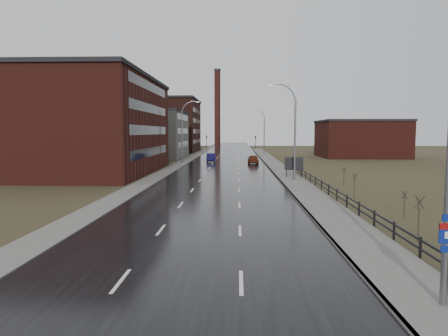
# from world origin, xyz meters

# --- Properties ---
(road) EXTENTS (14.00, 300.00, 0.06)m
(road) POSITION_xyz_m (0.00, 60.00, 0.03)
(road) COLOR black
(road) RESTS_ON ground
(sidewalk_right) EXTENTS (3.20, 180.00, 0.18)m
(sidewalk_right) POSITION_xyz_m (8.60, 35.00, 0.09)
(sidewalk_right) COLOR #595651
(sidewalk_right) RESTS_ON ground
(curb_right) EXTENTS (0.16, 180.00, 0.18)m
(curb_right) POSITION_xyz_m (7.08, 35.00, 0.09)
(curb_right) COLOR slate
(curb_right) RESTS_ON ground
(sidewalk_left) EXTENTS (2.40, 260.00, 0.12)m
(sidewalk_left) POSITION_xyz_m (-8.20, 60.00, 0.06)
(sidewalk_left) COLOR #595651
(sidewalk_left) RESTS_ON ground
(warehouse_near) EXTENTS (22.44, 28.56, 13.50)m
(warehouse_near) POSITION_xyz_m (-20.99, 45.00, 6.76)
(warehouse_near) COLOR #471914
(warehouse_near) RESTS_ON ground
(warehouse_mid) EXTENTS (16.32, 20.40, 10.50)m
(warehouse_mid) POSITION_xyz_m (-17.99, 78.00, 5.26)
(warehouse_mid) COLOR slate
(warehouse_mid) RESTS_ON ground
(warehouse_far) EXTENTS (26.52, 24.48, 15.50)m
(warehouse_far) POSITION_xyz_m (-22.99, 108.00, 7.76)
(warehouse_far) COLOR #331611
(warehouse_far) RESTS_ON ground
(building_right) EXTENTS (18.36, 16.32, 8.50)m
(building_right) POSITION_xyz_m (30.30, 82.00, 4.26)
(building_right) COLOR #471914
(building_right) RESTS_ON ground
(smokestack) EXTENTS (2.70, 2.70, 30.70)m
(smokestack) POSITION_xyz_m (-6.00, 150.00, 15.50)
(smokestack) COLOR #331611
(smokestack) RESTS_ON ground
(streetlight_main) EXTENTS (3.91, 0.29, 12.11)m
(streetlight_main) POSITION_xyz_m (8.47, 2.00, 6.06)
(streetlight_main) COLOR slate
(streetlight_main) RESTS_ON ground
(streetlight_right_mid) EXTENTS (3.36, 0.28, 11.35)m
(streetlight_right_mid) POSITION_xyz_m (8.50, 36.00, 5.84)
(streetlight_right_mid) COLOR slate
(streetlight_right_mid) RESTS_ON ground
(streetlight_left) EXTENTS (3.36, 0.28, 11.35)m
(streetlight_left) POSITION_xyz_m (-7.70, 62.00, 5.84)
(streetlight_left) COLOR slate
(streetlight_left) RESTS_ON ground
(streetlight_right_far) EXTENTS (3.36, 0.28, 11.35)m
(streetlight_right_far) POSITION_xyz_m (8.50, 90.00, 5.84)
(streetlight_right_far) COLOR slate
(streetlight_right_far) RESTS_ON ground
(guardrail) EXTENTS (0.10, 53.05, 1.10)m
(guardrail) POSITION_xyz_m (10.30, 18.31, 0.71)
(guardrail) COLOR black
(guardrail) RESTS_ON ground
(shrub_c) EXTENTS (0.58, 0.61, 2.45)m
(shrub_c) POSITION_xyz_m (11.63, 10.19, 1.30)
(shrub_c) COLOR #382D23
(shrub_c) RESTS_ON ground
(shrub_d) EXTENTS (0.44, 0.46, 1.82)m
(shrub_d) POSITION_xyz_m (13.33, 16.13, 0.96)
(shrub_d) COLOR #382D23
(shrub_d) RESTS_ON ground
(shrub_e) EXTENTS (0.51, 0.54, 2.14)m
(shrub_e) POSITION_xyz_m (12.35, 24.23, 1.14)
(shrub_e) COLOR #382D23
(shrub_e) RESTS_ON ground
(shrub_f) EXTENTS (0.48, 0.51, 2.01)m
(shrub_f) POSITION_xyz_m (13.50, 31.99, 1.07)
(shrub_f) COLOR #382D23
(shrub_f) RESTS_ON ground
(billboard) EXTENTS (2.29, 0.17, 2.64)m
(billboard) POSITION_xyz_m (9.10, 38.65, 1.77)
(billboard) COLOR black
(billboard) RESTS_ON ground
(traffic_light_left) EXTENTS (0.58, 2.73, 5.30)m
(traffic_light_left) POSITION_xyz_m (-8.00, 120.00, 4.60)
(traffic_light_left) COLOR black
(traffic_light_left) RESTS_ON ground
(traffic_light_right) EXTENTS (0.58, 2.73, 5.30)m
(traffic_light_right) POSITION_xyz_m (8.00, 120.00, 4.60)
(traffic_light_right) COLOR black
(traffic_light_right) RESTS_ON ground
(car_near) EXTENTS (2.00, 4.95, 1.60)m
(car_near) POSITION_xyz_m (-2.99, 66.03, 0.80)
(car_near) COLOR #0F0B3A
(car_near) RESTS_ON ground
(car_far) EXTENTS (1.94, 4.75, 1.61)m
(car_far) POSITION_xyz_m (4.97, 61.51, 0.81)
(car_far) COLOR #551F0E
(car_far) RESTS_ON ground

